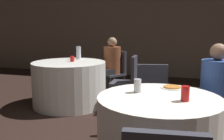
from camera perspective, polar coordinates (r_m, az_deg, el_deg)
The scene contains 14 objects.
wall_back at distance 6.92m, azimuth 14.58°, elevation 9.87°, with size 16.00×0.06×2.80m.
table_near at distance 2.28m, azimuth 10.46°, elevation -15.25°, with size 1.05×1.05×0.75m.
table_far at distance 4.40m, azimuth -9.70°, elevation -3.04°, with size 1.26×1.26×0.75m.
chair_near_north at distance 3.11m, azimuth 9.21°, elevation -5.42°, with size 0.47×0.48×0.88m.
chair_near_northeast at distance 2.94m, azimuth 23.39°, elevation -6.98°, with size 0.56×0.56×0.88m.
chair_far_northeast at distance 4.94m, azimuth 0.88°, elevation 0.28°, with size 0.56×0.56×0.88m.
chair_far_east at distance 4.08m, azimuth 3.85°, elevation -1.71°, with size 0.43×0.43×0.88m.
person_floral_shirt at distance 4.83m, azimuth -0.60°, elevation 0.71°, with size 0.45×0.48×1.15m.
person_blue_shirt at distance 2.79m, azimuth 21.74°, elevation -6.53°, with size 0.44×0.47×1.17m.
pizza_plate_near at distance 2.48m, azimuth 13.58°, elevation -3.84°, with size 0.22×0.22×0.02m.
soda_can_red at distance 2.06m, azimuth 16.38°, elevation -5.19°, with size 0.07×0.07×0.12m.
soda_can_silver at distance 2.25m, azimuth 5.86°, elevation -3.60°, with size 0.07×0.07×0.12m.
bottle_far at distance 4.69m, azimuth -7.66°, elevation 3.92°, with size 0.09×0.09×0.24m.
cup_far at distance 4.35m, azimuth -9.07°, elevation 2.54°, with size 0.07×0.07×0.10m.
Camera 1 is at (0.38, -2.11, 1.33)m, focal length 40.00 mm.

